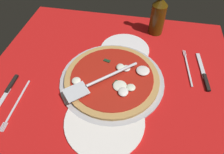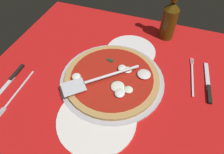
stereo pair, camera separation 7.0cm
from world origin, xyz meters
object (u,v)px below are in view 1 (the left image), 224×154
at_px(dinner_plate_right, 105,121).
at_px(pizza, 113,78).
at_px(place_setting_near, 11,99).
at_px(dinner_plate_left, 125,50).
at_px(pizza_server, 99,81).
at_px(place_setting_far, 196,71).
at_px(beer_bottle, 158,14).

xyz_separation_m(dinner_plate_right, pizza, (-0.16, -0.01, 0.01)).
relative_size(pizza, place_setting_near, 1.59).
height_order(dinner_plate_left, pizza, pizza).
xyz_separation_m(pizza_server, place_setting_far, (-0.14, 0.34, -0.04)).
height_order(place_setting_near, place_setting_far, same).
height_order(pizza, pizza_server, pizza_server).
xyz_separation_m(place_setting_far, beer_bottle, (-0.22, -0.16, 0.09)).
xyz_separation_m(dinner_plate_right, pizza_server, (-0.12, -0.05, 0.04)).
height_order(dinner_plate_left, dinner_plate_right, same).
bearing_deg(dinner_plate_right, pizza_server, -159.46).
distance_m(place_setting_near, place_setting_far, 0.66).
xyz_separation_m(dinner_plate_left, beer_bottle, (-0.15, 0.12, 0.09)).
distance_m(place_setting_near, beer_bottle, 0.65).
height_order(dinner_plate_left, beer_bottle, beer_bottle).
distance_m(dinner_plate_right, pizza_server, 0.14).
bearing_deg(pizza, place_setting_far, 108.53).
distance_m(dinner_plate_left, place_setting_far, 0.29).
relative_size(dinner_plate_left, place_setting_near, 0.95).
height_order(pizza, place_setting_near, pizza).
distance_m(pizza, beer_bottle, 0.35).
bearing_deg(pizza_server, place_setting_far, 160.61).
bearing_deg(dinner_plate_left, place_setting_near, -47.22).
height_order(pizza_server, place_setting_near, pizza_server).
bearing_deg(place_setting_far, pizza_server, 106.72).
relative_size(pizza_server, place_setting_far, 1.14).
height_order(dinner_plate_right, pizza, pizza).
bearing_deg(pizza, dinner_plate_left, 173.64).
height_order(pizza_server, beer_bottle, beer_bottle).
bearing_deg(pizza_server, place_setting_near, -22.07).
distance_m(pizza_server, place_setting_far, 0.37).
relative_size(pizza_server, place_setting_near, 1.08).
height_order(dinner_plate_left, place_setting_near, place_setting_near).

